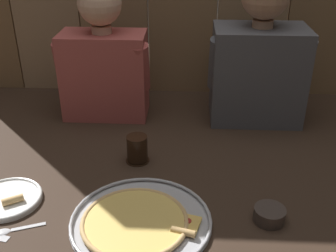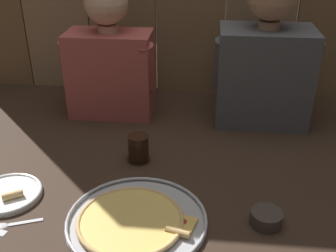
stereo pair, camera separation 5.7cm
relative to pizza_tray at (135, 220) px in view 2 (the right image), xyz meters
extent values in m
plane|color=#332319|center=(0.10, 0.16, -0.01)|extent=(3.20, 3.20, 0.00)
cylinder|color=#B2B2B7|center=(0.01, 0.01, -0.01)|extent=(0.40, 0.40, 0.01)
torus|color=#B2B2B7|center=(0.01, 0.01, 0.00)|extent=(0.40, 0.40, 0.01)
cylinder|color=#B23823|center=(-0.01, -0.01, 0.00)|extent=(0.30, 0.30, 0.00)
cylinder|color=#EFC660|center=(-0.01, -0.01, 0.00)|extent=(0.29, 0.29, 0.01)
torus|color=tan|center=(-0.01, -0.01, 0.00)|extent=(0.31, 0.31, 0.01)
cube|color=#EABC56|center=(0.14, -0.01, 0.00)|extent=(0.09, 0.09, 0.01)
cylinder|color=tan|center=(0.13, -0.04, 0.01)|extent=(0.07, 0.04, 0.02)
cylinder|color=#A3281E|center=(0.14, 0.00, 0.01)|extent=(0.02, 0.02, 0.00)
cylinder|color=white|center=(-0.41, 0.08, 0.00)|extent=(0.21, 0.21, 0.01)
torus|color=white|center=(-0.41, 0.08, 0.00)|extent=(0.21, 0.21, 0.01)
cylinder|color=tan|center=(-0.39, 0.06, 0.01)|extent=(0.06, 0.05, 0.02)
cylinder|color=black|center=(-0.04, 0.33, -0.01)|extent=(0.08, 0.08, 0.01)
cylinder|color=black|center=(-0.04, 0.33, 0.04)|extent=(0.07, 0.07, 0.09)
cylinder|color=#3D332D|center=(0.37, 0.03, 0.01)|extent=(0.09, 0.09, 0.04)
cylinder|color=#B23823|center=(0.37, 0.03, 0.02)|extent=(0.07, 0.07, 0.02)
cube|color=silver|center=(-0.31, -0.03, -0.01)|extent=(0.09, 0.04, 0.01)
ellipsoid|color=silver|center=(-0.37, -0.06, -0.01)|extent=(0.05, 0.04, 0.01)
cube|color=#AD4C47|center=(-0.22, 0.70, 0.17)|extent=(0.35, 0.19, 0.36)
cylinder|color=#DBAD8E|center=(-0.22, 0.70, 0.36)|extent=(0.08, 0.08, 0.03)
sphere|color=#DBAD8E|center=(-0.22, 0.70, 0.46)|extent=(0.17, 0.17, 0.17)
cylinder|color=#AD4C47|center=(-0.37, 0.66, 0.22)|extent=(0.08, 0.11, 0.21)
cylinder|color=#AD4C47|center=(-0.07, 0.66, 0.22)|extent=(0.08, 0.12, 0.21)
cube|color=#4C4C51|center=(0.41, 0.70, 0.18)|extent=(0.37, 0.24, 0.39)
cylinder|color=tan|center=(0.41, 0.70, 0.39)|extent=(0.08, 0.08, 0.03)
cylinder|color=#4C4C51|center=(0.25, 0.66, 0.24)|extent=(0.08, 0.12, 0.23)
cylinder|color=#4C4C51|center=(0.57, 0.66, 0.24)|extent=(0.08, 0.12, 0.22)
camera|label=1|loc=(0.13, -0.89, 0.78)|focal=43.85mm
camera|label=2|loc=(0.19, -0.89, 0.78)|focal=43.85mm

